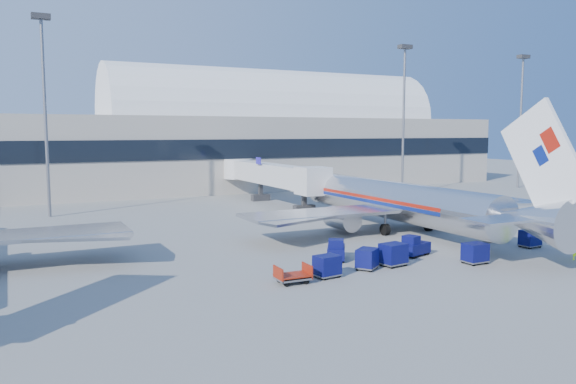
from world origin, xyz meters
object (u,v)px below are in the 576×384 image
mast_east (404,98)px  cart_solo_near (475,253)px  tug_right (495,235)px  cart_solo_far (530,238)px  barrier_mid (505,222)px  barrier_near (481,225)px  airliner_main (401,202)px  tug_left (336,250)px  ramp_worker (576,249)px  cart_train_a (393,254)px  jetbridge_near (267,174)px  mast_far_east (521,102)px  tug_lead (414,246)px  cart_train_b (367,258)px  mast_west (44,86)px  barrier_far (528,220)px  cart_train_c (327,266)px  cart_open_red (293,277)px

mast_east → cart_solo_near: bearing=-121.2°
tug_right → cart_solo_far: size_ratio=1.26×
barrier_mid → barrier_near: bearing=180.0°
airliner_main → barrier_near: airliner_main is taller
mast_east → cart_solo_near: (-23.48, -38.73, -13.98)m
tug_left → ramp_worker: ramp_worker is taller
barrier_near → cart_train_a: size_ratio=1.46×
jetbridge_near → mast_far_east: mast_far_east is taller
barrier_near → cart_solo_far: 8.93m
airliner_main → tug_lead: bearing=-122.4°
barrier_mid → cart_solo_far: bearing=-126.7°
barrier_near → cart_train_b: (-19.59, -8.62, 0.34)m
tug_right → cart_solo_near: size_ratio=1.25×
mast_far_east → mast_west: bearing=180.0°
mast_far_east → tug_lead: bearing=-145.7°
tug_lead → cart_train_b: 6.08m
barrier_far → tug_left: bearing=-169.0°
airliner_main → tug_right: bearing=-61.3°
barrier_near → cart_train_c: (-23.22, -9.23, 0.34)m
barrier_mid → tug_left: size_ratio=1.04×
mast_far_east → jetbridge_near: bearing=179.0°
mast_east → barrier_mid: (-8.70, -28.00, -14.34)m
barrier_mid → tug_lead: size_ratio=1.06×
barrier_mid → barrier_far: size_ratio=1.00×
barrier_far → cart_train_c: size_ratio=1.62×
cart_train_c → cart_train_b: bearing=1.5°
mast_east → barrier_mid: mast_east is taller
tug_left → cart_solo_near: (8.58, -5.55, 0.05)m
mast_west → cart_open_red: (12.08, -37.53, -14.38)m
cart_solo_near → cart_solo_far: bearing=14.7°
mast_far_east → cart_train_c: 72.17m
mast_far_east → cart_train_a: bearing=-146.0°
airliner_main → tug_left: (-12.06, -7.69, -2.16)m
barrier_near → mast_far_east: bearing=37.1°
mast_far_east → cart_train_c: (-60.22, -37.23, -14.00)m
cart_train_c → cart_open_red: bearing=178.2°
cart_train_b → cart_solo_far: cart_train_b is taller
barrier_near → barrier_mid: (3.30, 0.00, 0.00)m
mast_west → barrier_far: 54.58m
mast_east → tug_lead: mast_east is taller
mast_west → cart_train_b: size_ratio=10.68×
tug_right → barrier_near: bearing=68.9°
airliner_main → barrier_far: airliner_main is taller
mast_far_east → airliner_main: bearing=-150.5°
jetbridge_near → cart_solo_far: 38.09m
tug_lead → cart_train_a: (-3.47, -1.93, 0.12)m
airliner_main → mast_far_east: 53.06m
tug_right → cart_train_a: bearing=-152.3°
barrier_near → mast_east: bearing=66.8°
mast_west → mast_far_east: (75.00, 0.00, 0.00)m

